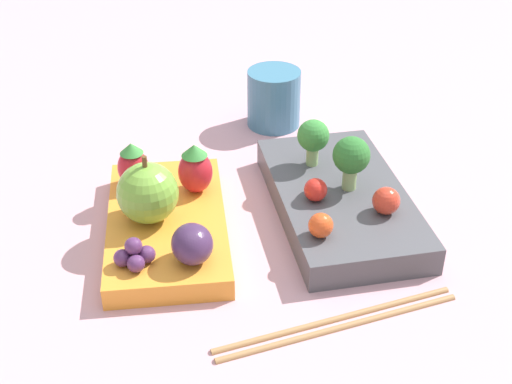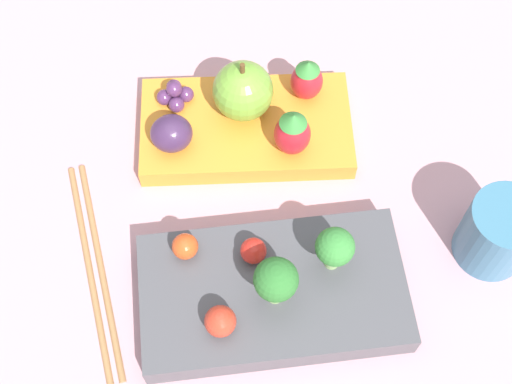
{
  "view_description": "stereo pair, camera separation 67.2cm",
  "coord_description": "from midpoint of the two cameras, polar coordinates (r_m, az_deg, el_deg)",
  "views": [
    {
      "loc": [
        0.54,
        -0.13,
        0.4
      ],
      "look_at": [
        0.01,
        0.0,
        0.04
      ],
      "focal_mm": 50.0,
      "sensor_mm": 36.0,
      "label": 1
    },
    {
      "loc": [
        0.06,
        0.29,
        0.58
      ],
      "look_at": [
        0.01,
        0.0,
        0.04
      ],
      "focal_mm": 50.0,
      "sensor_mm": 36.0,
      "label": 2
    }
  ],
  "objects": [
    {
      "name": "ground_plane",
      "position": [
        0.58,
        -16.88,
        -26.78
      ],
      "size": [
        4.0,
        4.0,
        0.0
      ],
      "primitive_type": "plane",
      "color": "#C6939E"
    },
    {
      "name": "bento_box_savoury",
      "position": [
        0.56,
        -7.29,
        -25.45
      ],
      "size": [
        0.23,
        0.13,
        0.03
      ],
      "color": "#4C4C51",
      "rests_on": "ground_plane"
    },
    {
      "name": "bento_box_fruit",
      "position": [
        0.59,
        -25.97,
        -27.04
      ],
      "size": [
        0.21,
        0.13,
        0.02
      ],
      "color": "orange",
      "rests_on": "ground_plane"
    },
    {
      "name": "broccoli_floret_0",
      "position": [
        0.52,
        -6.77,
        -22.55
      ],
      "size": [
        0.04,
        0.04,
        0.05
      ],
      "color": "#93B770",
      "rests_on": "bento_box_savoury"
    },
    {
      "name": "broccoli_floret_1",
      "position": [
        0.55,
        -9.81,
        -18.72
      ],
      "size": [
        0.03,
        0.03,
        0.05
      ],
      "color": "#93B770",
      "rests_on": "bento_box_savoury"
    },
    {
      "name": "cherry_tomato_0",
      "position": [
        0.51,
        -3.5,
        -27.83
      ],
      "size": [
        0.03,
        0.03,
        0.03
      ],
      "color": "red",
      "rests_on": "bento_box_savoury"
    },
    {
      "name": "cherry_tomato_1",
      "position": [
        0.51,
        -11.95,
        -31.01
      ],
      "size": [
        0.02,
        0.02,
        0.02
      ],
      "color": "#DB4C1E",
      "rests_on": "bento_box_savoury"
    },
    {
      "name": "cherry_tomato_2",
      "position": [
        0.53,
        -10.84,
        -25.55
      ],
      "size": [
        0.02,
        0.02,
        0.02
      ],
      "color": "red",
      "rests_on": "bento_box_savoury"
    },
    {
      "name": "apple",
      "position": [
        0.56,
        -28.49,
        -24.23
      ],
      "size": [
        0.06,
        0.06,
        0.07
      ],
      "color": "#70A838",
      "rests_on": "bento_box_fruit"
    },
    {
      "name": "strawberry_0",
      "position": [
        0.57,
        -22.67,
        -21.57
      ],
      "size": [
        0.03,
        0.03,
        0.05
      ],
      "color": "red",
      "rests_on": "bento_box_fruit"
    },
    {
      "name": "strawberry_1",
      "position": [
        0.6,
        -28.04,
        -19.99
      ],
      "size": [
        0.03,
        0.03,
        0.05
      ],
      "color": "red",
      "rests_on": "bento_box_fruit"
    },
    {
      "name": "plum",
      "position": [
        0.53,
        -26.36,
        -31.5
      ],
      "size": [
        0.04,
        0.04,
        0.03
      ],
      "color": "#42284C",
      "rests_on": "bento_box_fruit"
    },
    {
      "name": "grape_cluster",
      "position": [
        0.55,
        -31.59,
        -30.94
      ],
      "size": [
        0.04,
        0.04,
        0.03
      ],
      "color": "#562D5B",
      "rests_on": "bento_box_fruit"
    },
    {
      "name": "drinking_cup",
      "position": [
        0.67,
        -10.97,
        -10.46
      ],
      "size": [
        0.06,
        0.06,
        0.07
      ],
      "color": "teal",
      "rests_on": "ground_plane"
    },
    {
      "name": "chopsticks_pair",
      "position": [
        0.51,
        -12.07,
        -41.09
      ],
      "size": [
        0.04,
        0.21,
        0.01
      ],
      "color": "#A37547",
      "rests_on": "ground_plane"
    }
  ]
}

